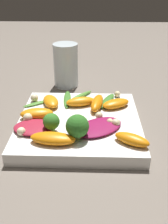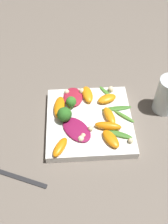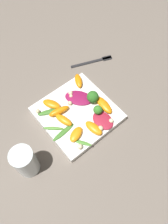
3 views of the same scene
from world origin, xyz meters
TOP-DOWN VIEW (x-y plane):
  - ground_plane at (0.00, 0.00)m, footprint 2.40×2.40m
  - plate at (0.00, 0.00)m, footprint 0.24×0.24m
  - drinking_glass at (-0.05, 0.23)m, footprint 0.07×0.07m
  - fork at (0.15, -0.22)m, footprint 0.08×0.17m
  - radicchio_leaf_0 at (-0.08, -0.04)m, footprint 0.08×0.06m
  - radicchio_leaf_1 at (0.04, -0.04)m, footprint 0.11×0.10m
  - orange_segment_0 at (0.04, 0.05)m, footprint 0.04×0.08m
  - orange_segment_1 at (-0.07, 0.06)m, footprint 0.05×0.07m
  - orange_segment_2 at (-0.00, 0.06)m, footprint 0.07×0.04m
  - orange_segment_3 at (0.09, -0.08)m, footprint 0.07×0.05m
  - orange_segment_4 at (-0.09, -0.00)m, footprint 0.07×0.04m
  - orange_segment_5 at (0.08, 0.05)m, footprint 0.07×0.06m
  - orange_segment_6 at (-0.04, -0.08)m, footprint 0.08×0.04m
  - broccoli_floret_0 at (-0.00, -0.07)m, footprint 0.04×0.04m
  - broccoli_floret_1 at (-0.05, -0.05)m, footprint 0.03×0.03m
  - arugula_sprig_0 at (-0.03, 0.08)m, footprint 0.02×0.09m
  - arugula_sprig_1 at (-0.10, 0.06)m, footprint 0.06×0.04m
  - arugula_sprig_2 at (0.06, 0.07)m, footprint 0.05×0.08m
  - arugula_sprig_3 at (-0.00, 0.10)m, footprint 0.05×0.06m
  - macadamia_nut_0 at (0.07, -0.03)m, footprint 0.02×0.02m
  - macadamia_nut_1 at (-0.10, 0.07)m, footprint 0.02×0.02m
  - macadamia_nut_2 at (0.08, 0.10)m, footprint 0.01×0.01m
  - macadamia_nut_3 at (0.04, -0.00)m, footprint 0.02×0.02m
  - macadamia_nut_4 at (-0.10, -0.06)m, footprint 0.02×0.02m
  - macadamia_nut_5 at (0.06, -0.02)m, footprint 0.01×0.01m
  - macadamia_nut_6 at (-0.10, -0.02)m, footprint 0.02×0.02m

SIDE VIEW (x-z plane):
  - ground_plane at x=0.00m, z-range 0.00..0.00m
  - fork at x=0.15m, z-range 0.00..0.01m
  - plate at x=0.00m, z-range 0.00..0.03m
  - arugula_sprig_1 at x=-0.10m, z-range 0.03..0.03m
  - arugula_sprig_0 at x=-0.03m, z-range 0.03..0.03m
  - arugula_sprig_2 at x=0.06m, z-range 0.03..0.03m
  - arugula_sprig_3 at x=0.00m, z-range 0.03..0.03m
  - radicchio_leaf_1 at x=0.04m, z-range 0.03..0.03m
  - radicchio_leaf_0 at x=-0.08m, z-range 0.03..0.04m
  - macadamia_nut_5 at x=0.06m, z-range 0.03..0.04m
  - macadamia_nut_2 at x=0.08m, z-range 0.03..0.04m
  - macadamia_nut_3 at x=0.04m, z-range 0.03..0.04m
  - macadamia_nut_4 at x=-0.10m, z-range 0.03..0.04m
  - macadamia_nut_0 at x=0.07m, z-range 0.03..0.04m
  - orange_segment_5 at x=0.08m, z-range 0.03..0.04m
  - macadamia_nut_1 at x=-0.10m, z-range 0.03..0.04m
  - orange_segment_1 at x=-0.07m, z-range 0.03..0.04m
  - orange_segment_3 at x=0.09m, z-range 0.03..0.04m
  - macadamia_nut_6 at x=-0.10m, z-range 0.03..0.04m
  - orange_segment_6 at x=-0.04m, z-range 0.03..0.04m
  - orange_segment_2 at x=0.00m, z-range 0.03..0.04m
  - orange_segment_4 at x=-0.09m, z-range 0.03..0.05m
  - orange_segment_0 at x=0.04m, z-range 0.03..0.05m
  - broccoli_floret_1 at x=-0.05m, z-range 0.03..0.07m
  - broccoli_floret_0 at x=0.00m, z-range 0.03..0.07m
  - drinking_glass at x=-0.05m, z-range 0.00..0.12m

